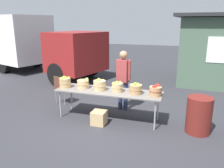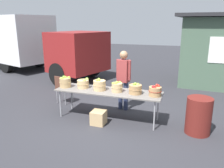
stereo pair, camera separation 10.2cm
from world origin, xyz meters
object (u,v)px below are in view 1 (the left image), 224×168
object	(u,v)px
apple_basket_green_2	(100,85)
apple_basket_green_4	(136,89)
apple_basket_green_0	(65,82)
trash_barrel	(199,115)
vendor_adult	(123,76)
apple_basket_green_3	(117,87)
apple_basket_green_1	(83,84)
box_truck	(24,42)
apple_basket_red_0	(156,91)
produce_crate	(99,118)
folding_chair	(62,87)
market_table	(108,92)

from	to	relation	value
apple_basket_green_2	apple_basket_green_4	world-z (taller)	apple_basket_green_2
apple_basket_green_0	trash_barrel	size ratio (longest dim) A/B	0.38
apple_basket_green_4	vendor_adult	distance (m)	0.91
apple_basket_green_0	apple_basket_green_3	world-z (taller)	apple_basket_green_0
apple_basket_green_1	box_truck	size ratio (longest dim) A/B	0.04
apple_basket_red_0	vendor_adult	world-z (taller)	vendor_adult
vendor_adult	apple_basket_green_1	bearing A→B (deg)	49.76
apple_basket_green_2	produce_crate	distance (m)	0.82
apple_basket_red_0	folding_chair	xyz separation A→B (m)	(-2.89, 0.66, -0.36)
market_table	box_truck	bearing A→B (deg)	143.68
box_truck	folding_chair	distance (m)	5.70
apple_basket_green_1	apple_basket_green_4	world-z (taller)	apple_basket_green_4
market_table	apple_basket_green_4	bearing A→B (deg)	-0.33
apple_basket_green_0	apple_basket_green_1	xyz separation A→B (m)	(0.48, 0.09, -0.03)
apple_basket_green_2	box_truck	size ratio (longest dim) A/B	0.04
market_table	folding_chair	world-z (taller)	folding_chair
apple_basket_green_1	trash_barrel	distance (m)	2.93
apple_basket_green_3	box_truck	world-z (taller)	box_truck
market_table	trash_barrel	world-z (taller)	trash_barrel
vendor_adult	folding_chair	bearing A→B (deg)	15.00
trash_barrel	market_table	bearing A→B (deg)	177.22
vendor_adult	market_table	bearing A→B (deg)	87.65
market_table	apple_basket_green_3	world-z (taller)	apple_basket_green_3
market_table	vendor_adult	bearing A→B (deg)	75.79
apple_basket_green_2	apple_basket_red_0	world-z (taller)	apple_basket_green_2
apple_basket_green_2	apple_basket_green_4	xyz separation A→B (m)	(0.93, 0.01, -0.01)
apple_basket_green_4	folding_chair	xyz separation A→B (m)	(-2.41, 0.64, -0.36)
folding_chair	trash_barrel	size ratio (longest dim) A/B	1.03
box_truck	apple_basket_green_0	bearing A→B (deg)	-25.04
apple_basket_green_1	apple_basket_green_4	distance (m)	1.42
apple_basket_green_1	produce_crate	distance (m)	1.02
folding_chair	apple_basket_green_2	bearing A→B (deg)	169.21
apple_basket_green_3	box_truck	xyz separation A→B (m)	(-6.15, 4.35, 0.61)
apple_basket_red_0	produce_crate	world-z (taller)	apple_basket_red_0
trash_barrel	produce_crate	size ratio (longest dim) A/B	2.50
produce_crate	apple_basket_green_4	bearing A→B (deg)	26.12
apple_basket_green_0	vendor_adult	distance (m)	1.59
market_table	apple_basket_green_3	distance (m)	0.28
folding_chair	trash_barrel	xyz separation A→B (m)	(3.88, -0.74, -0.09)
market_table	trash_barrel	xyz separation A→B (m)	(2.18, -0.11, -0.30)
apple_basket_green_4	apple_basket_green_3	bearing A→B (deg)	179.23
apple_basket_green_0	produce_crate	world-z (taller)	apple_basket_green_0
apple_basket_green_1	trash_barrel	size ratio (longest dim) A/B	0.38
apple_basket_green_3	apple_basket_red_0	bearing A→B (deg)	-1.72
apple_basket_green_2	apple_basket_red_0	bearing A→B (deg)	-0.43
apple_basket_green_3	apple_basket_green_4	distance (m)	0.47
apple_basket_green_0	apple_basket_green_1	world-z (taller)	apple_basket_green_0
vendor_adult	box_truck	world-z (taller)	box_truck
apple_basket_green_2	trash_barrel	bearing A→B (deg)	-2.14
market_table	box_truck	world-z (taller)	box_truck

